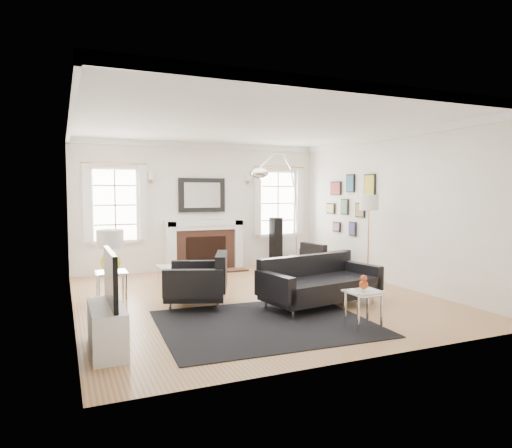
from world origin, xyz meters
name	(u,v)px	position (x,y,z in m)	size (l,w,h in m)	color
floor	(254,297)	(0.00, 0.00, 0.00)	(6.00, 6.00, 0.00)	#95643E
back_wall	(201,206)	(0.00, 3.00, 1.40)	(5.50, 0.04, 2.80)	white
front_wall	(370,223)	(0.00, -3.00, 1.40)	(5.50, 0.04, 2.80)	white
left_wall	(71,215)	(-2.75, 0.00, 1.40)	(0.04, 6.00, 2.80)	white
right_wall	(391,209)	(2.75, 0.00, 1.40)	(0.04, 6.00, 2.80)	white
ceiling	(254,124)	(0.00, 0.00, 2.80)	(5.50, 6.00, 0.02)	white
crown_molding	(254,128)	(0.00, 0.00, 2.74)	(5.50, 6.00, 0.12)	white
fireplace	(205,246)	(0.00, 2.79, 0.54)	(1.70, 0.69, 1.11)	white
mantel_mirror	(202,195)	(0.00, 2.95, 1.65)	(1.05, 0.07, 0.75)	black
window_left	(115,205)	(-1.85, 2.95, 1.46)	(1.24, 0.15, 1.62)	white
window_right	(278,203)	(1.85, 2.95, 1.46)	(1.24, 0.15, 1.62)	white
gallery_wall	(349,201)	(2.72, 1.30, 1.53)	(0.04, 1.73, 1.29)	black
tv_unit	(107,321)	(-2.44, -1.70, 0.33)	(0.35, 1.00, 1.09)	white
area_rug	(265,323)	(-0.46, -1.44, 0.01)	(2.69, 2.24, 0.01)	black
sofa	(318,284)	(0.69, -0.85, 0.33)	(1.96, 1.15, 0.60)	black
armchair_left	(201,282)	(-0.97, -0.21, 0.37)	(1.16, 1.22, 0.66)	black
armchair_right	(323,260)	(2.15, 1.38, 0.31)	(0.86, 0.93, 0.55)	black
coffee_table	(182,268)	(-0.86, 1.34, 0.33)	(0.82, 0.82, 0.36)	silver
side_table_left	(111,278)	(-2.20, 0.38, 0.41)	(0.47, 0.47, 0.51)	silver
nesting_table	(363,299)	(0.60, -2.10, 0.37)	(0.43, 0.36, 0.48)	silver
gourd_lamp	(110,248)	(-2.20, 0.38, 0.88)	(0.40, 0.40, 0.63)	yellow
orange_vase	(364,283)	(0.60, -2.10, 0.58)	(0.11, 0.11, 0.18)	#B93F17
arc_floor_lamp	(279,206)	(1.43, 1.99, 1.42)	(1.86, 1.72, 2.63)	silver
stick_floor_lamp	(369,207)	(2.20, -0.07, 1.44)	(0.34, 0.34, 1.67)	#C38043
speaker_tower	(276,242)	(1.67, 2.65, 0.57)	(0.23, 0.23, 1.13)	black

